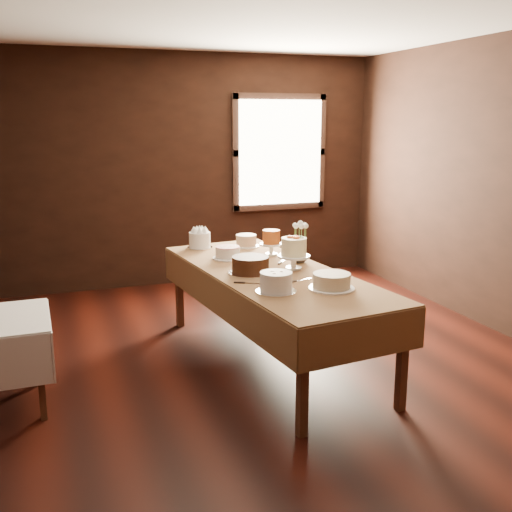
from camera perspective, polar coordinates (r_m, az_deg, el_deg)
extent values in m
cube|color=black|center=(4.92, 0.79, -11.34)|extent=(5.00, 6.00, 0.01)
cube|color=beige|center=(4.55, 0.91, 22.76)|extent=(5.00, 6.00, 0.01)
cube|color=black|center=(7.40, -7.35, 8.04)|extent=(5.00, 0.02, 2.80)
cube|color=#FFEABF|center=(7.71, 2.32, 9.82)|extent=(1.10, 0.05, 1.30)
cube|color=#46291A|center=(3.94, 4.45, -12.12)|extent=(0.07, 0.07, 0.72)
cube|color=#46291A|center=(5.97, -7.31, -3.34)|extent=(0.07, 0.07, 0.72)
cube|color=#46291A|center=(4.38, 13.75, -9.80)|extent=(0.07, 0.07, 0.72)
cube|color=#46291A|center=(6.27, -0.29, -2.43)|extent=(0.07, 0.07, 0.72)
cube|color=#46291A|center=(4.96, 1.54, -1.81)|extent=(1.23, 2.59, 0.04)
cube|color=#946A43|center=(4.96, 1.54, -1.52)|extent=(1.30, 2.66, 0.01)
cube|color=#46291A|center=(4.40, -19.81, -10.87)|extent=(0.05, 0.05, 0.61)
cube|color=#46291A|center=(4.97, -20.00, -8.10)|extent=(0.05, 0.05, 0.61)
cylinder|color=silver|center=(5.85, -5.36, 0.80)|extent=(0.25, 0.25, 0.01)
cylinder|color=white|center=(5.83, -5.38, 1.55)|extent=(0.28, 0.28, 0.14)
cylinder|color=white|center=(5.89, -0.94, 0.94)|extent=(0.25, 0.25, 0.01)
cylinder|color=tan|center=(5.88, -0.94, 1.52)|extent=(0.26, 0.26, 0.11)
cylinder|color=white|center=(5.39, -2.71, -0.20)|extent=(0.27, 0.27, 0.01)
cylinder|color=white|center=(5.38, -2.72, 0.33)|extent=(0.30, 0.30, 0.09)
cylinder|color=white|center=(5.52, 1.46, 0.70)|extent=(0.21, 0.21, 0.12)
cylinder|color=#A14817|center=(5.49, 1.47, 1.96)|extent=(0.22, 0.22, 0.12)
cylinder|color=silver|center=(4.88, -0.53, -1.61)|extent=(0.36, 0.36, 0.01)
cylinder|color=#34170A|center=(4.86, -0.53, -0.81)|extent=(0.42, 0.42, 0.13)
cylinder|color=white|center=(5.01, 3.60, -0.54)|extent=(0.27, 0.27, 0.13)
cylinder|color=#F6EEB8|center=(4.98, 3.63, 1.02)|extent=(0.28, 0.28, 0.15)
cylinder|color=silver|center=(4.36, 1.92, -3.40)|extent=(0.30, 0.30, 0.01)
cylinder|color=white|center=(4.34, 1.93, -2.45)|extent=(0.25, 0.25, 0.14)
cylinder|color=white|center=(4.48, 7.20, -3.07)|extent=(0.34, 0.34, 0.01)
cylinder|color=beige|center=(4.46, 7.22, -2.33)|extent=(0.39, 0.39, 0.11)
cube|color=silver|center=(4.70, 4.55, -2.26)|extent=(0.24, 0.10, 0.01)
cube|color=silver|center=(5.26, -0.45, -0.57)|extent=(0.17, 0.21, 0.01)
cube|color=silver|center=(5.33, 2.65, -0.39)|extent=(0.17, 0.21, 0.01)
cube|color=silver|center=(4.58, -0.09, -2.64)|extent=(0.22, 0.14, 0.01)
imported|color=#2D2823|center=(5.25, 4.21, 0.17)|extent=(0.19, 0.19, 0.15)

